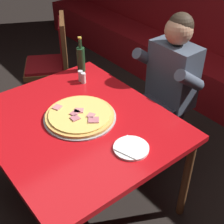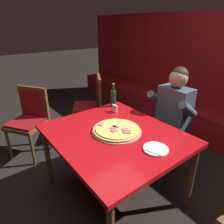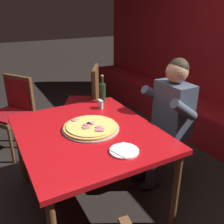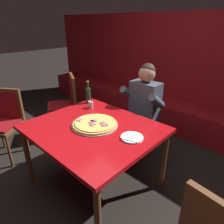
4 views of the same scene
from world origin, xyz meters
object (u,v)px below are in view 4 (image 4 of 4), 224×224
(main_dining_table, at_px, (93,133))
(dining_chair_far_right, at_px, (4,119))
(plate_white_paper, at_px, (132,137))
(pizza, at_px, (95,124))
(shaker_red_pepper_flakes, at_px, (90,105))
(shaker_oregano, at_px, (92,105))
(dining_chair_side_aisle, at_px, (66,101))
(diner_seated_blue_shirt, at_px, (141,108))
(beer_bottle, at_px, (88,95))

(main_dining_table, relative_size, dining_chair_far_right, 1.35)
(plate_white_paper, bearing_deg, pizza, -171.47)
(pizza, bearing_deg, plate_white_paper, 8.53)
(shaker_red_pepper_flakes, distance_m, dining_chair_far_right, 1.20)
(shaker_red_pepper_flakes, xyz_separation_m, shaker_oregano, (0.04, -0.00, 0.00))
(plate_white_paper, height_order, dining_chair_side_aisle, dining_chair_side_aisle)
(plate_white_paper, xyz_separation_m, dining_chair_far_right, (-1.75, -0.52, -0.21))
(shaker_oregano, height_order, diner_seated_blue_shirt, diner_seated_blue_shirt)
(beer_bottle, distance_m, dining_chair_side_aisle, 0.76)
(main_dining_table, bearing_deg, dining_chair_side_aisle, 157.42)
(dining_chair_far_right, xyz_separation_m, dining_chair_side_aisle, (0.10, 0.93, 0.02))
(shaker_red_pepper_flakes, distance_m, shaker_oregano, 0.04)
(pizza, distance_m, diner_seated_blue_shirt, 0.80)
(shaker_oregano, bearing_deg, shaker_red_pepper_flakes, 177.00)
(beer_bottle, bearing_deg, diner_seated_blue_shirt, 37.80)
(shaker_oregano, relative_size, diner_seated_blue_shirt, 0.07)
(main_dining_table, relative_size, plate_white_paper, 6.05)
(diner_seated_blue_shirt, bearing_deg, shaker_oregano, -125.30)
(shaker_oregano, bearing_deg, dining_chair_far_right, -142.86)
(shaker_oregano, bearing_deg, diner_seated_blue_shirt, 54.70)
(pizza, xyz_separation_m, plate_white_paper, (0.43, 0.07, -0.01))
(beer_bottle, distance_m, shaker_oregano, 0.21)
(diner_seated_blue_shirt, bearing_deg, beer_bottle, -142.20)
(pizza, height_order, plate_white_paper, pizza)
(main_dining_table, height_order, beer_bottle, beer_bottle)
(pizza, relative_size, shaker_oregano, 5.56)
(shaker_red_pepper_flakes, bearing_deg, diner_seated_blue_shirt, 51.68)
(shaker_oregano, distance_m, dining_chair_side_aisle, 0.91)
(shaker_oregano, height_order, dining_chair_far_right, dining_chair_far_right)
(shaker_red_pepper_flakes, xyz_separation_m, dining_chair_far_right, (-0.92, -0.73, -0.24))
(shaker_oregano, bearing_deg, pizza, -37.46)
(plate_white_paper, distance_m, dining_chair_far_right, 1.84)
(shaker_red_pepper_flakes, distance_m, dining_chair_side_aisle, 0.87)
(pizza, bearing_deg, shaker_oregano, 142.54)
(plate_white_paper, distance_m, shaker_oregano, 0.82)
(diner_seated_blue_shirt, xyz_separation_m, dining_chair_far_right, (-1.33, -1.25, -0.15))
(shaker_oregano, bearing_deg, plate_white_paper, -14.71)
(shaker_red_pepper_flakes, bearing_deg, plate_white_paper, -14.15)
(main_dining_table, bearing_deg, diner_seated_blue_shirt, 89.84)
(shaker_red_pepper_flakes, xyz_separation_m, dining_chair_side_aisle, (-0.82, 0.20, -0.23))
(plate_white_paper, height_order, shaker_oregano, shaker_oregano)
(shaker_oregano, relative_size, dining_chair_far_right, 0.09)
(pizza, relative_size, plate_white_paper, 2.28)
(dining_chair_far_right, bearing_deg, dining_chair_side_aisle, 83.81)
(dining_chair_far_right, bearing_deg, beer_bottle, 46.49)
(pizza, bearing_deg, main_dining_table, -69.47)
(main_dining_table, height_order, pizza, pizza)
(beer_bottle, relative_size, shaker_red_pepper_flakes, 3.40)
(pizza, relative_size, shaker_red_pepper_flakes, 5.56)
(shaker_red_pepper_flakes, relative_size, dining_chair_far_right, 0.09)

